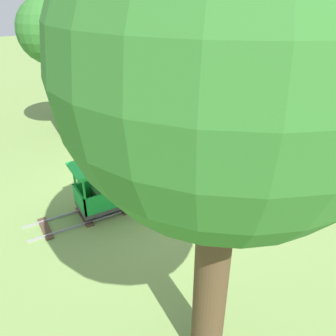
# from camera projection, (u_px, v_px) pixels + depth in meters

# --- Properties ---
(ground_plane) EXTENTS (60.00, 60.00, 0.00)m
(ground_plane) POSITION_uv_depth(u_px,v_px,m) (165.00, 192.00, 7.12)
(ground_plane) COLOR #75934C
(track) EXTENTS (0.68, 5.70, 0.04)m
(track) POSITION_uv_depth(u_px,v_px,m) (167.00, 191.00, 7.14)
(track) COLOR gray
(track) RESTS_ON ground_plane
(locomotive) EXTENTS (0.64, 1.45, 0.98)m
(locomotive) POSITION_uv_depth(u_px,v_px,m) (202.00, 161.00, 7.31)
(locomotive) COLOR black
(locomotive) RESTS_ON ground_plane
(passenger_car) EXTENTS (0.74, 2.00, 0.97)m
(passenger_car) POSITION_uv_depth(u_px,v_px,m) (127.00, 185.00, 6.54)
(passenger_car) COLOR #3F3F3F
(passenger_car) RESTS_ON ground_plane
(conductor_person) EXTENTS (0.30, 0.30, 1.62)m
(conductor_person) POSITION_uv_depth(u_px,v_px,m) (221.00, 163.00, 6.19)
(conductor_person) COLOR #282D47
(conductor_person) RESTS_ON ground_plane
(park_bench) EXTENTS (1.35, 0.66, 0.82)m
(park_bench) POSITION_uv_depth(u_px,v_px,m) (166.00, 123.00, 9.58)
(park_bench) COLOR #2D6B33
(park_bench) RESTS_ON ground_plane
(oak_tree_near) EXTENTS (1.67, 1.67, 3.67)m
(oak_tree_near) POSITION_uv_depth(u_px,v_px,m) (51.00, 34.00, 8.59)
(oak_tree_near) COLOR #4C3823
(oak_tree_near) RESTS_ON ground_plane
(oak_tree_far) EXTENTS (2.59, 2.59, 4.57)m
(oak_tree_far) POSITION_uv_depth(u_px,v_px,m) (228.00, 71.00, 2.49)
(oak_tree_far) COLOR #4C3823
(oak_tree_far) RESTS_ON ground_plane
(oak_tree_distant) EXTENTS (2.74, 2.74, 3.95)m
(oak_tree_distant) POSITION_uv_depth(u_px,v_px,m) (131.00, 34.00, 10.40)
(oak_tree_distant) COLOR brown
(oak_tree_distant) RESTS_ON ground_plane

